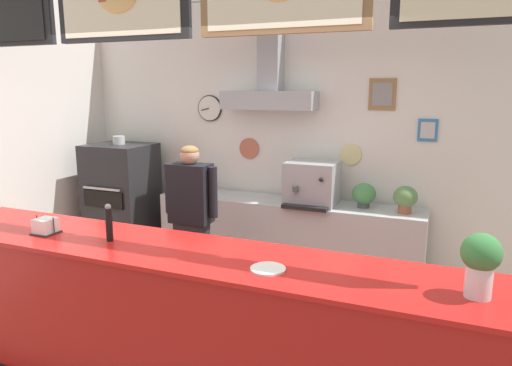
# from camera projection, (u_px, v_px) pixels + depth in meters

# --- Properties ---
(back_wall_assembly) EXTENTS (5.54, 2.45, 3.10)m
(back_wall_assembly) POSITION_uv_depth(u_px,v_px,m) (295.00, 129.00, 5.20)
(back_wall_assembly) COLOR gray
(back_wall_assembly) RESTS_ON ground_plane
(service_counter) EXTENTS (4.13, 0.71, 1.07)m
(service_counter) POSITION_uv_depth(u_px,v_px,m) (183.00, 324.00, 3.20)
(service_counter) COLOR #B21916
(service_counter) RESTS_ON ground_plane
(back_prep_counter) EXTENTS (2.93, 0.53, 0.90)m
(back_prep_counter) POSITION_uv_depth(u_px,v_px,m) (286.00, 241.00, 5.22)
(back_prep_counter) COLOR #B7BABF
(back_prep_counter) RESTS_ON ground_plane
(pizza_oven) EXTENTS (0.74, 0.70, 1.54)m
(pizza_oven) POSITION_uv_depth(u_px,v_px,m) (122.00, 202.00, 5.79)
(pizza_oven) COLOR #232326
(pizza_oven) RESTS_ON ground_plane
(shop_worker) EXTENTS (0.54, 0.23, 1.60)m
(shop_worker) POSITION_uv_depth(u_px,v_px,m) (192.00, 224.00, 4.39)
(shop_worker) COLOR #232328
(shop_worker) RESTS_ON ground_plane
(espresso_machine) EXTENTS (0.53, 0.52, 0.45)m
(espresso_machine) POSITION_uv_depth(u_px,v_px,m) (312.00, 183.00, 4.96)
(espresso_machine) COLOR #A3A5AD
(espresso_machine) RESTS_ON back_prep_counter
(potted_rosemary) EXTENTS (0.24, 0.24, 0.26)m
(potted_rosemary) POSITION_uv_depth(u_px,v_px,m) (364.00, 194.00, 4.83)
(potted_rosemary) COLOR #4C4C51
(potted_rosemary) RESTS_ON back_prep_counter
(potted_thyme) EXTENTS (0.23, 0.23, 0.27)m
(potted_thyme) POSITION_uv_depth(u_px,v_px,m) (405.00, 198.00, 4.61)
(potted_thyme) COLOR #9E563D
(potted_thyme) RESTS_ON back_prep_counter
(potted_basil) EXTENTS (0.23, 0.23, 0.26)m
(potted_basil) POSITION_uv_depth(u_px,v_px,m) (191.00, 180.00, 5.53)
(potted_basil) COLOR #9E563D
(potted_basil) RESTS_ON back_prep_counter
(condiment_plate) EXTENTS (0.21, 0.21, 0.01)m
(condiment_plate) POSITION_uv_depth(u_px,v_px,m) (268.00, 269.00, 2.74)
(condiment_plate) COLOR white
(condiment_plate) RESTS_ON service_counter
(pepper_grinder) EXTENTS (0.05, 0.05, 0.27)m
(pepper_grinder) POSITION_uv_depth(u_px,v_px,m) (109.00, 223.00, 3.24)
(pepper_grinder) COLOR black
(pepper_grinder) RESTS_ON service_counter
(napkin_holder) EXTENTS (0.17, 0.16, 0.13)m
(napkin_holder) POSITION_uv_depth(u_px,v_px,m) (46.00, 226.00, 3.42)
(napkin_holder) COLOR #262628
(napkin_holder) RESTS_ON service_counter
(basil_vase) EXTENTS (0.20, 0.20, 0.34)m
(basil_vase) POSITION_uv_depth(u_px,v_px,m) (480.00, 263.00, 2.35)
(basil_vase) COLOR silver
(basil_vase) RESTS_ON service_counter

